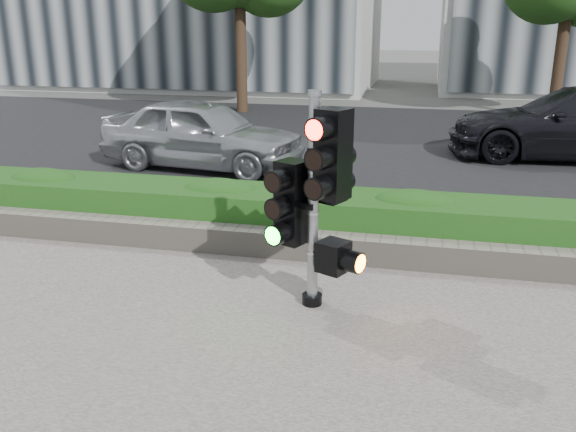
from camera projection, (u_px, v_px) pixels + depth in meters
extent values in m
plane|color=#51514C|center=(253.00, 326.00, 6.18)|extent=(120.00, 120.00, 0.00)
cube|color=black|center=(361.00, 142.00, 15.46)|extent=(60.00, 13.00, 0.02)
cube|color=gray|center=(311.00, 224.00, 9.09)|extent=(60.00, 0.25, 0.12)
cube|color=gray|center=(293.00, 244.00, 7.88)|extent=(12.00, 0.32, 0.34)
cube|color=#358228|center=(303.00, 217.00, 8.44)|extent=(12.00, 1.00, 0.68)
cylinder|color=black|center=(241.00, 50.00, 19.97)|extent=(0.36, 0.36, 4.03)
cylinder|color=black|center=(560.00, 60.00, 18.86)|extent=(0.36, 0.36, 3.58)
cylinder|color=black|center=(312.00, 299.00, 6.60)|extent=(0.22, 0.22, 0.11)
cylinder|color=gray|center=(313.00, 205.00, 6.27)|extent=(0.11, 0.11, 2.23)
cylinder|color=gray|center=(315.00, 93.00, 5.92)|extent=(0.14, 0.14, 0.05)
cube|color=#FF1107|center=(333.00, 154.00, 5.93)|extent=(0.38, 0.38, 0.89)
cube|color=#14E51E|center=(292.00, 202.00, 6.39)|extent=(0.38, 0.38, 0.89)
cube|color=black|center=(330.00, 173.00, 6.35)|extent=(0.38, 0.38, 0.61)
cube|color=orange|center=(333.00, 256.00, 6.32)|extent=(0.38, 0.38, 0.33)
imported|color=#B2B4BA|center=(202.00, 133.00, 12.52)|extent=(4.43, 2.29, 1.44)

